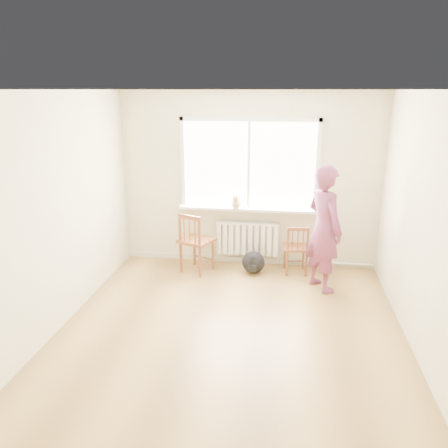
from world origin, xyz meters
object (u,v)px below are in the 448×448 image
at_px(chair_left, 195,243).
at_px(chair_right, 296,250).
at_px(cat, 236,202).
at_px(backpack, 253,262).
at_px(person, 324,229).

xyz_separation_m(chair_left, chair_right, (1.53, 0.16, -0.09)).
relative_size(chair_left, chair_right, 1.23).
xyz_separation_m(chair_left, cat, (0.59, 0.33, 0.58)).
bearing_deg(chair_left, backpack, -150.90).
bearing_deg(cat, backpack, -40.86).
distance_m(chair_right, person, 0.76).
distance_m(chair_left, cat, 0.89).
bearing_deg(person, chair_right, 3.26).
bearing_deg(backpack, chair_right, 6.71).
bearing_deg(person, backpack, 35.09).
xyz_separation_m(person, cat, (-1.28, 0.63, 0.17)).
bearing_deg(cat, chair_left, -152.67).
height_order(person, backpack, person).
relative_size(chair_left, cat, 2.50).
xyz_separation_m(chair_left, backpack, (0.89, 0.08, -0.30)).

